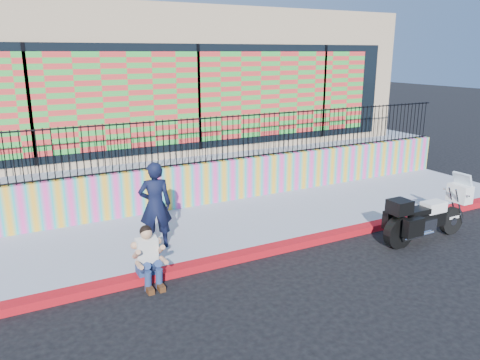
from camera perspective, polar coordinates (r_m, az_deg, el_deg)
ground at (r=9.97m, az=4.80°, el=-8.60°), size 90.00×90.00×0.00m
red_curb at (r=9.94m, az=4.81°, el=-8.20°), size 16.00×0.30×0.15m
sidewalk at (r=11.26m, az=0.26°, el=-5.27°), size 16.00×3.00×0.15m
mural_wall at (r=12.43m, az=-3.22°, el=-0.26°), size 16.00×0.20×1.10m
metal_fence at (r=12.17m, az=-3.30°, el=4.96°), size 15.80×0.04×1.20m
elevated_platform at (r=17.09m, az=-10.44°, el=3.56°), size 16.00×10.00×1.25m
storefront_building at (r=16.55m, az=-10.65°, el=12.35°), size 14.00×8.06×4.00m
police_motorcycle at (r=11.01m, az=21.71°, el=-4.00°), size 2.29×0.76×1.42m
police_officer at (r=9.60m, az=-10.30°, el=-3.05°), size 0.73×0.56×1.80m
seated_man at (r=8.55m, az=-10.97°, el=-9.77°), size 0.54×0.71×1.06m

